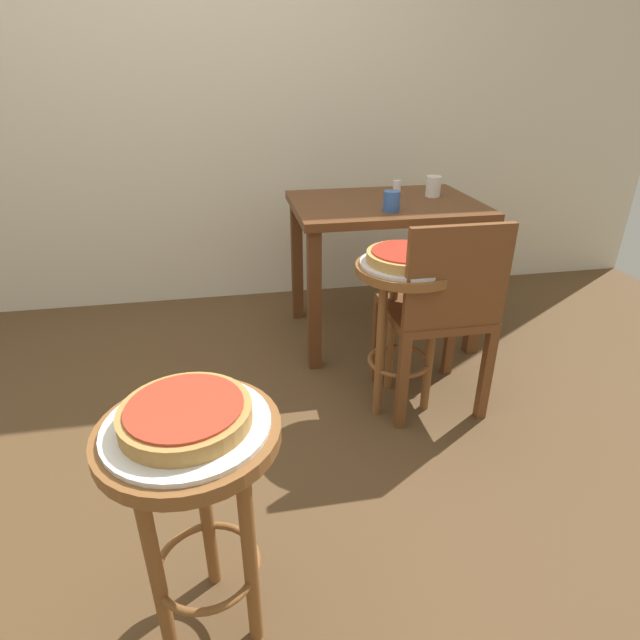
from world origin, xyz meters
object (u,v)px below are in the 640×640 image
at_px(serving_plate_middle, 407,263).
at_px(cup_far_edge, 433,186).
at_px(stool_foreground, 196,484).
at_px(pizza_foreground, 186,414).
at_px(stool_middle, 404,303).
at_px(cup_near_edge, 391,201).
at_px(dining_table, 384,226).
at_px(serving_plate_foreground, 187,425).
at_px(wooden_chair, 440,310).
at_px(condiment_shaker, 397,189).
at_px(pizza_middle, 407,256).

relative_size(serving_plate_middle, cup_far_edge, 3.56).
height_order(stool_foreground, pizza_foreground, pizza_foreground).
height_order(stool_middle, cup_near_edge, cup_near_edge).
height_order(dining_table, cup_far_edge, cup_far_edge).
height_order(serving_plate_foreground, wooden_chair, wooden_chair).
bearing_deg(condiment_shaker, stool_middle, -104.42).
height_order(serving_plate_foreground, serving_plate_middle, same).
bearing_deg(cup_near_edge, pizza_foreground, -123.01).
relative_size(cup_far_edge, condiment_shaker, 1.17).
bearing_deg(serving_plate_middle, stool_foreground, -132.36).
bearing_deg(serving_plate_foreground, wooden_chair, 41.36).
bearing_deg(pizza_foreground, stool_foreground, 0.00).
xyz_separation_m(dining_table, cup_near_edge, (-0.03, -0.18, 0.17)).
height_order(pizza_foreground, stool_middle, pizza_foreground).
bearing_deg(pizza_foreground, cup_far_edge, 53.53).
bearing_deg(wooden_chair, serving_plate_middle, 160.82).
height_order(stool_middle, cup_far_edge, cup_far_edge).
height_order(pizza_foreground, dining_table, dining_table).
distance_m(pizza_middle, wooden_chair, 0.27).
relative_size(stool_foreground, serving_plate_foreground, 1.81).
height_order(dining_table, cup_near_edge, cup_near_edge).
height_order(cup_near_edge, cup_far_edge, cup_far_edge).
xyz_separation_m(serving_plate_foreground, pizza_foreground, (0.00, 0.00, 0.03)).
xyz_separation_m(stool_foreground, cup_far_edge, (1.18, 1.59, 0.30)).
bearing_deg(cup_far_edge, pizza_middle, -117.91).
height_order(serving_plate_middle, wooden_chair, wooden_chair).
bearing_deg(serving_plate_middle, pizza_foreground, -132.36).
distance_m(dining_table, cup_far_edge, 0.33).
bearing_deg(pizza_foreground, serving_plate_middle, 47.64).
distance_m(serving_plate_foreground, dining_table, 1.78).
height_order(stool_foreground, cup_near_edge, cup_near_edge).
xyz_separation_m(pizza_foreground, serving_plate_middle, (0.80, 0.87, -0.03)).
height_order(serving_plate_middle, pizza_middle, pizza_middle).
distance_m(stool_middle, cup_far_edge, 0.87).
bearing_deg(pizza_foreground, cup_near_edge, 56.99).
distance_m(pizza_foreground, stool_middle, 1.20).
relative_size(pizza_foreground, dining_table, 0.30).
bearing_deg(serving_plate_middle, serving_plate_foreground, -132.36).
height_order(dining_table, wooden_chair, wooden_chair).
bearing_deg(cup_far_edge, dining_table, -167.16).
bearing_deg(stool_middle, cup_far_edge, 62.09).
distance_m(pizza_foreground, cup_near_edge, 1.61).
height_order(pizza_middle, cup_near_edge, cup_near_edge).
height_order(cup_near_edge, wooden_chair, wooden_chair).
bearing_deg(pizza_middle, serving_plate_middle, 180.00).
bearing_deg(serving_plate_middle, wooden_chair, -19.18).
bearing_deg(dining_table, cup_far_edge, 12.84).
distance_m(serving_plate_foreground, serving_plate_middle, 1.18).
bearing_deg(pizza_middle, cup_near_edge, 80.55).
height_order(dining_table, condiment_shaker, condiment_shaker).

